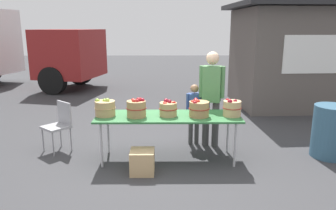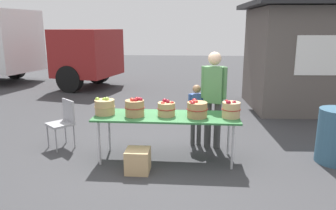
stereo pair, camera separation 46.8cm
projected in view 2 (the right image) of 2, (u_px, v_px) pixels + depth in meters
The scene contains 13 objects.
ground_plane at pixel (167, 159), 5.33m from camera, with size 40.00×40.00×0.00m, color #38383A.
market_table at pixel (166, 118), 5.16m from camera, with size 2.30×0.76×0.75m.
apple_basket_green_0 at pixel (105, 107), 5.21m from camera, with size 0.34×0.34×0.29m.
apple_basket_red_0 at pixel (135, 107), 5.09m from camera, with size 0.32×0.32×0.31m.
apple_basket_red_1 at pixel (166, 109), 5.11m from camera, with size 0.29×0.29×0.27m.
apple_basket_red_2 at pixel (197, 109), 5.03m from camera, with size 0.33×0.33×0.28m.
apple_basket_red_3 at pixel (231, 109), 5.01m from camera, with size 0.30×0.30×0.29m.
vendor_adult at pixel (214, 93), 5.63m from camera, with size 0.44×0.30×1.72m.
child_customer at pixel (196, 110), 5.84m from camera, with size 0.29×0.18×1.13m.
box_truck at pixel (4, 44), 12.30m from camera, with size 7.98×3.78×2.75m.
food_kiosk at pixel (311, 56), 8.47m from camera, with size 3.65×3.09×2.74m.
folding_chair at pixel (63, 120), 5.78m from camera, with size 0.56×0.56×0.86m.
produce_crate at pixel (138, 161), 4.83m from camera, with size 0.35×0.35×0.35m, color tan.
Camera 2 is at (0.42, -4.95, 2.13)m, focal length 34.45 mm.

